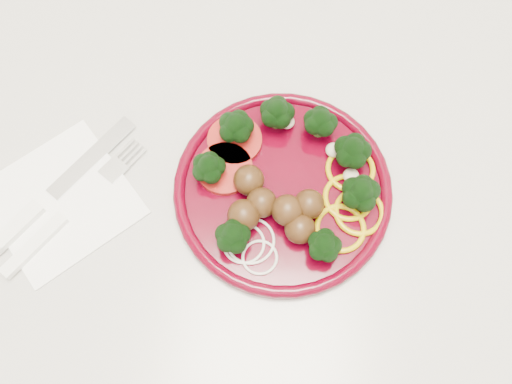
# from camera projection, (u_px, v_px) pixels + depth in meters

# --- Properties ---
(counter) EXTENTS (2.40, 0.60, 0.90)m
(counter) POSITION_uv_depth(u_px,v_px,m) (229.00, 268.00, 1.09)
(counter) COLOR beige
(counter) RESTS_ON ground
(plate) EXTENTS (0.25, 0.25, 0.05)m
(plate) POSITION_uv_depth(u_px,v_px,m) (284.00, 186.00, 0.65)
(plate) COLOR #43010F
(plate) RESTS_ON counter
(napkin) EXTENTS (0.21, 0.21, 0.00)m
(napkin) POSITION_uv_depth(u_px,v_px,m) (61.00, 201.00, 0.66)
(napkin) COLOR white
(napkin) RESTS_ON counter
(knife) EXTENTS (0.15, 0.21, 0.01)m
(knife) POSITION_uv_depth(u_px,v_px,m) (35.00, 210.00, 0.65)
(knife) COLOR silver
(knife) RESTS_ON napkin
(fork) EXTENTS (0.14, 0.18, 0.01)m
(fork) POSITION_uv_depth(u_px,v_px,m) (51.00, 229.00, 0.64)
(fork) COLOR white
(fork) RESTS_ON napkin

